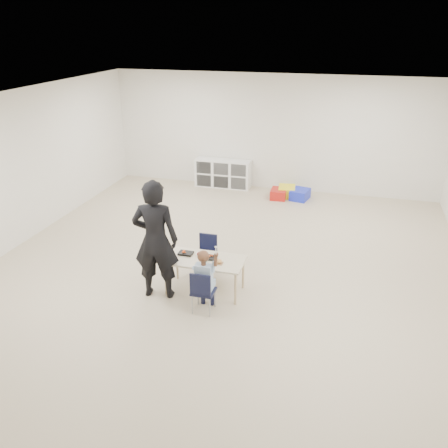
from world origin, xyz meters
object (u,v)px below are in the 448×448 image
(adult, at_px, (155,240))
(child, at_px, (203,279))
(chair_near, at_px, (204,290))
(cubby_shelf, at_px, (223,173))
(table, at_px, (205,275))

(adult, bearing_deg, child, 154.40)
(chair_near, relative_size, child, 0.63)
(child, xyz_separation_m, cubby_shelf, (-1.24, 5.52, -0.18))
(chair_near, height_order, cubby_shelf, cubby_shelf)
(table, relative_size, chair_near, 1.82)
(child, relative_size, adult, 0.57)
(table, height_order, child, child)
(cubby_shelf, distance_m, adult, 5.33)
(table, relative_size, adult, 0.66)
(cubby_shelf, bearing_deg, child, -77.29)
(table, height_order, cubby_shelf, cubby_shelf)
(adult, bearing_deg, table, -165.64)
(child, bearing_deg, chair_near, 0.19)
(child, bearing_deg, cubby_shelf, 102.91)
(table, distance_m, chair_near, 0.55)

